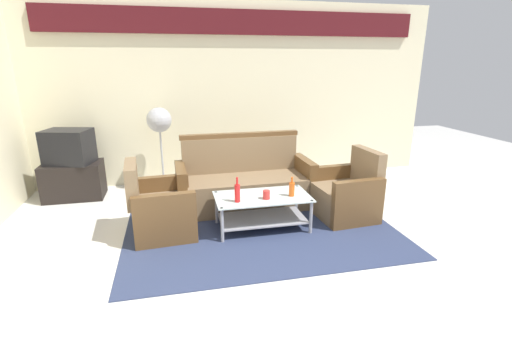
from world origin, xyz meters
The scene contains 13 objects.
ground_plane centered at (0.00, 0.00, 0.00)m, with size 14.00×14.00×0.00m, color silver.
wall_back centered at (0.00, 3.05, 1.48)m, with size 6.52×0.19×2.80m.
rug centered at (-0.14, 0.95, 0.01)m, with size 3.11×2.28×0.01m, color #2D3856.
couch centered at (-0.18, 1.69, 0.32)m, with size 1.81×0.78×0.96m.
armchair_left centered at (-1.28, 1.06, 0.29)m, with size 0.75×0.81×0.85m.
armchair_right centered at (1.00, 1.05, 0.29)m, with size 0.75×0.81×0.85m.
coffee_table centered at (-0.12, 0.93, 0.27)m, with size 1.10×0.60×0.40m.
bottle_orange centered at (0.21, 0.86, 0.50)m, with size 0.06×0.06×0.23m.
bottle_red centered at (-0.43, 0.81, 0.52)m, with size 0.06×0.06×0.29m.
cup centered at (-0.10, 0.83, 0.46)m, with size 0.08×0.08×0.10m, color red.
tv_stand centered at (-2.53, 2.55, 0.26)m, with size 0.80×0.50×0.52m, color black.
television centered at (-2.53, 2.55, 0.76)m, with size 0.69×0.58×0.48m.
pedestal_fan centered at (-1.27, 2.60, 1.01)m, with size 0.36×0.36×1.27m.
Camera 1 is at (-1.08, -3.00, 1.90)m, focal length 26.05 mm.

